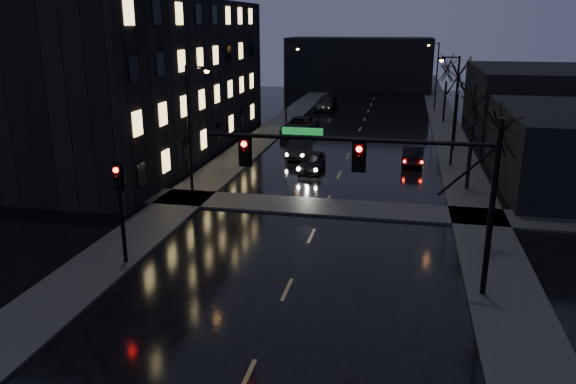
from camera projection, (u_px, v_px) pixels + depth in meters
The scene contains 21 objects.
sidewalk_left at pixel (255, 143), 49.40m from camera, with size 3.00×140.00×0.12m, color #2D2D2B.
sidewalk_right at pixel (455, 152), 46.12m from camera, with size 3.00×140.00×0.12m, color #2D2D2B.
sidewalk_cross at pixel (324, 207), 32.30m from camera, with size 40.00×3.00×0.12m, color #2D2D2B.
apartment_block at pixel (140, 78), 44.54m from camera, with size 12.00×30.00×12.00m, color black.
commercial_right_far at pixel (536, 98), 55.81m from camera, with size 12.00×18.00×6.00m, color black.
far_block at pixel (359, 64), 87.50m from camera, with size 22.00×10.00×8.00m, color black.
signal_mast at pixel (392, 171), 21.25m from camera, with size 11.11×0.41×7.00m.
signal_pole_left at pixel (120, 199), 23.98m from camera, with size 0.35×0.41×4.53m.
tree_near at pixel (501, 118), 24.67m from camera, with size 3.52×3.52×8.08m.
tree_mid_a at pixel (475, 98), 34.16m from camera, with size 3.30×3.30×7.58m.
tree_mid_b at pixel (460, 69), 45.18m from camera, with size 3.74×3.74×8.59m.
tree_far at pixel (448, 64), 58.46m from camera, with size 3.43×3.43×7.88m.
streetlight_l_near at pixel (192, 123), 31.93m from camera, with size 1.53×0.28×8.00m.
streetlight_l_far at pixel (288, 78), 57.23m from camera, with size 1.53×0.28×8.00m.
streetlight_r_mid at pixel (453, 102), 40.24m from camera, with size 1.53×0.28×8.00m.
streetlight_r_far at pixel (435, 70), 66.49m from camera, with size 1.53×0.28×8.00m.
oncoming_car_a at pixel (312, 161), 40.25m from camera, with size 1.61×3.99×1.36m, color black.
oncoming_car_b at pixel (300, 148), 44.35m from camera, with size 1.60×4.59×1.51m, color black.
oncoming_car_c at pixel (300, 126), 53.19m from camera, with size 2.75×5.96×1.66m, color black.
oncoming_car_d at pixel (326, 103), 68.08m from camera, with size 2.27×5.59×1.62m, color black.
lead_car at pixel (413, 155), 42.12m from camera, with size 1.50×4.31×1.42m, color black.
Camera 1 is at (4.15, -11.94, 10.26)m, focal length 35.00 mm.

